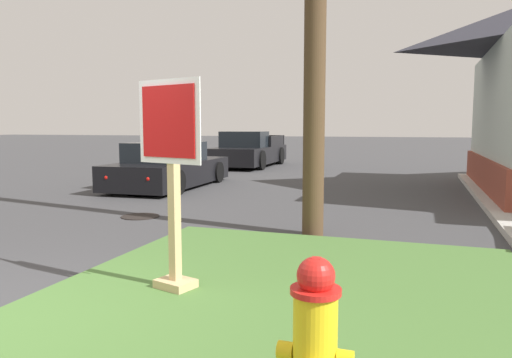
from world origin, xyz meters
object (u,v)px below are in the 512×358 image
Objects in this scene: stop_sign at (172,187)px; manhole_cover at (140,216)px; pickup_truck_black at (249,152)px; fire_hydrant at (315,356)px; parked_sedan_black at (169,168)px.

stop_sign reaches higher than manhole_cover.
manhole_cover is 11.64m from pickup_truck_black.
fire_hydrant is at bearing -69.52° from pickup_truck_black.
fire_hydrant is at bearing -50.96° from manhole_cover.
manhole_cover is 4.50m from parked_sedan_black.
stop_sign is 2.91× the size of manhole_cover.
fire_hydrant is 0.47× the size of stop_sign.
manhole_cover is 0.13× the size of pickup_truck_black.
manhole_cover is 0.15× the size of parked_sedan_black.
stop_sign reaches higher than fire_hydrant.
fire_hydrant reaches higher than manhole_cover.
pickup_truck_black is at bearing 91.81° from parked_sedan_black.
parked_sedan_black is 0.88× the size of pickup_truck_black.
parked_sedan_black is (-6.09, 9.59, 0.01)m from fire_hydrant.
stop_sign is 0.39× the size of pickup_truck_black.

